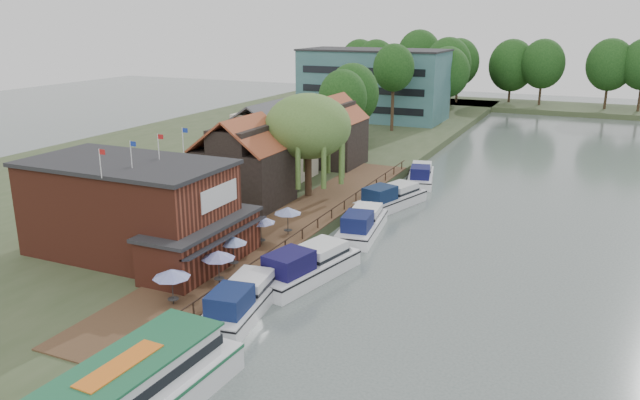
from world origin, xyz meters
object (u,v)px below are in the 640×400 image
at_px(willow, 308,146).
at_px(swan, 218,348).
at_px(hotel_block, 373,84).
at_px(cruiser_4, 421,173).
at_px(umbrella_3, 261,230).
at_px(cottage_a, 243,161).
at_px(umbrella_2, 234,252).
at_px(umbrella_4, 288,221).
at_px(cottage_b, 267,141).
at_px(umbrella_0, 172,287).
at_px(cruiser_1, 307,262).
at_px(umbrella_1, 219,267).
at_px(cruiser_2, 362,221).
at_px(cruiser_3, 391,195).
at_px(cruiser_0, 242,296).
at_px(cottage_c, 332,131).
at_px(pub, 150,211).

relative_size(willow, swan, 23.69).
height_order(hotel_block, cruiser_4, hotel_block).
xyz_separation_m(hotel_block, umbrella_3, (14.28, -65.51, -4.86)).
xyz_separation_m(cottage_a, cruiser_4, (12.40, 18.84, -4.09)).
bearing_deg(umbrella_2, umbrella_4, 88.06).
distance_m(cottage_b, umbrella_0, 33.14).
relative_size(umbrella_2, cruiser_1, 0.22).
bearing_deg(umbrella_2, umbrella_1, -77.51).
height_order(umbrella_4, cruiser_4, umbrella_4).
bearing_deg(cruiser_2, umbrella_2, -117.46).
bearing_deg(cruiser_3, cruiser_0, -75.97).
bearing_deg(umbrella_2, cottage_a, 118.48).
distance_m(cottage_b, umbrella_1, 29.82).
height_order(cottage_a, cottage_c, same).
relative_size(umbrella_0, cruiser_2, 0.24).
bearing_deg(umbrella_3, umbrella_4, 74.59).
bearing_deg(pub, willow, 80.07).
height_order(umbrella_0, umbrella_1, same).
xyz_separation_m(cottage_b, umbrella_1, (11.48, -27.36, -2.96)).
height_order(pub, cruiser_1, pub).
bearing_deg(willow, umbrella_1, -79.89).
relative_size(umbrella_2, umbrella_4, 1.00).
bearing_deg(umbrella_0, pub, 136.66).
bearing_deg(umbrella_0, swan, -24.48).
distance_m(willow, umbrella_0, 26.73).
relative_size(willow, umbrella_3, 4.39).
distance_m(pub, willow, 20.36).
xyz_separation_m(pub, cruiser_0, (10.06, -3.64, -3.44)).
bearing_deg(hotel_block, cottage_b, -85.03).
bearing_deg(umbrella_3, umbrella_1, -81.25).
xyz_separation_m(pub, cruiser_1, (11.47, 3.16, -3.32)).
xyz_separation_m(willow, cruiser_3, (7.82, 3.06, -4.96)).
distance_m(pub, umbrella_4, 11.34).
bearing_deg(swan, cruiser_4, 89.90).
relative_size(cottage_c, umbrella_4, 3.58).
xyz_separation_m(cruiser_0, cruiser_2, (1.56, 17.71, 0.03)).
xyz_separation_m(umbrella_2, cruiser_3, (4.48, 22.52, -1.04)).
bearing_deg(umbrella_3, cruiser_3, 73.99).
xyz_separation_m(pub, umbrella_0, (6.63, -6.25, -2.36)).
xyz_separation_m(cottage_a, cruiser_0, (11.06, -18.64, -4.04)).
relative_size(cottage_a, umbrella_0, 3.61).
height_order(hotel_block, cottage_a, hotel_block).
distance_m(pub, cottage_c, 34.01).
bearing_deg(cottage_c, pub, -90.00).
height_order(cottage_a, umbrella_4, cottage_a).
relative_size(umbrella_0, cruiser_3, 0.23).
xyz_separation_m(cottage_b, willow, (7.50, -5.00, 0.96)).
bearing_deg(umbrella_2, cottage_c, 101.56).
xyz_separation_m(hotel_block, cottage_b, (4.00, -46.00, -1.90)).
xyz_separation_m(umbrella_0, cruiser_2, (5.00, 20.33, -1.05)).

